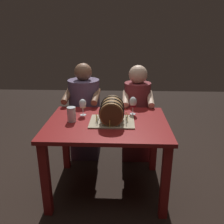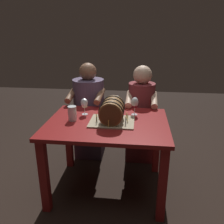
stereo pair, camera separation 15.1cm
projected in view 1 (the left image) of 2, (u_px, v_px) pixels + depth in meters
ground_plane at (108, 188)px, 2.46m from camera, size 8.00×8.00×0.00m
dining_table at (107, 134)px, 2.25m from camera, size 1.13×0.87×0.74m
barrel_cake at (112, 111)px, 2.17m from camera, size 0.41×0.33×0.23m
wine_glass_red at (133, 103)px, 2.37m from camera, size 0.07×0.07×0.18m
wine_glass_rose at (114, 101)px, 2.45m from camera, size 0.08×0.08×0.17m
wine_glass_white at (83, 104)px, 2.34m from camera, size 0.07×0.07×0.17m
beer_pint at (72, 115)px, 2.21m from camera, size 0.08×0.08×0.14m
person_seated_left at (85, 114)px, 2.91m from camera, size 0.42×0.50×1.18m
person_seated_right at (137, 118)px, 2.90m from camera, size 0.35×0.45×1.16m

